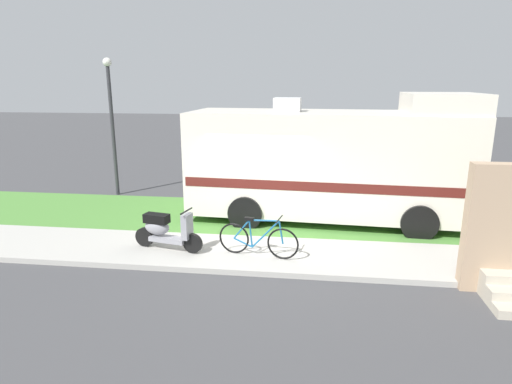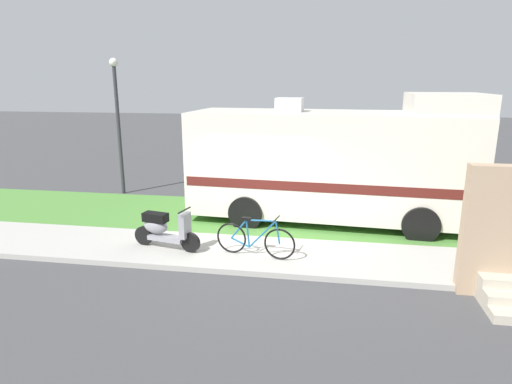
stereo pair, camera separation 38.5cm
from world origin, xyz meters
The scene contains 9 objects.
ground_plane centered at (0.00, 0.00, 0.00)m, with size 80.00×80.00×0.00m, color #424244.
sidewalk centered at (0.00, -1.20, 0.06)m, with size 24.00×2.00×0.12m.
grass_strip centered at (0.00, 1.50, 0.04)m, with size 24.00×3.40×0.08m.
motorhome_rv centered at (1.93, 1.63, 1.66)m, with size 7.52×2.90×3.50m.
scooter centered at (-1.81, -1.28, 0.58)m, with size 1.65×0.61×0.97m.
bicycle centered at (0.30, -1.42, 0.50)m, with size 1.76×0.52×0.90m.
pickup_truck_near centered at (4.74, 6.11, 0.96)m, with size 5.15×2.30×1.81m.
bottle_green centered at (5.23, -0.86, 0.22)m, with size 0.07×0.07×0.23m.
street_lamp_post centered at (-5.18, 3.60, 2.72)m, with size 0.28×0.28×4.51m.
Camera 1 is at (1.35, -10.05, 3.79)m, focal length 30.27 mm.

